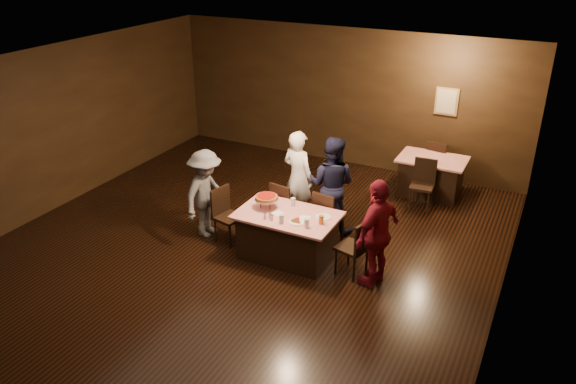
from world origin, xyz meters
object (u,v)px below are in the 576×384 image
at_px(back_table, 431,176).
at_px(glass_back, 293,202).
at_px(chair_end_left, 229,216).
at_px(diner_red_shirt, 377,233).
at_px(main_table, 287,235).
at_px(glass_amber, 321,220).
at_px(chair_far_left, 286,207).
at_px(chair_back_far, 438,162).
at_px(pizza_stand, 267,198).
at_px(chair_back_near, 422,185).
at_px(chair_end_right, 352,246).
at_px(glass_front_right, 307,223).
at_px(diner_navy_hoodie, 332,185).
at_px(chair_far_right, 329,216).
at_px(diner_grey_knit, 206,194).
at_px(glass_front_left, 282,219).
at_px(plate_empty, 323,217).
at_px(diner_white_jacket, 298,178).

bearing_deg(back_table, glass_back, -116.23).
relative_size(chair_end_left, diner_red_shirt, 0.56).
xyz_separation_m(main_table, glass_amber, (0.60, -0.05, 0.46)).
bearing_deg(chair_far_left, chair_back_far, -109.75).
bearing_deg(pizza_stand, main_table, -7.13).
distance_m(chair_back_near, chair_back_far, 1.30).
xyz_separation_m(chair_end_right, glass_front_right, (-0.65, -0.25, 0.37)).
bearing_deg(diner_navy_hoodie, glass_front_right, 93.20).
xyz_separation_m(chair_far_right, chair_back_near, (1.08, 1.95, 0.00)).
relative_size(main_table, chair_back_near, 1.68).
bearing_deg(diner_red_shirt, diner_grey_knit, -76.51).
distance_m(chair_far_right, glass_back, 0.73).
bearing_deg(glass_front_left, diner_navy_hoodie, 81.72).
height_order(chair_back_far, diner_navy_hoodie, diner_navy_hoodie).
bearing_deg(diner_red_shirt, pizza_stand, -78.13).
relative_size(chair_end_left, glass_back, 6.79).
bearing_deg(chair_back_far, chair_far_left, 69.68).
height_order(main_table, glass_front_right, glass_front_right).
height_order(back_table, glass_amber, glass_amber).
bearing_deg(back_table, glass_front_left, -111.09).
relative_size(back_table, chair_far_left, 1.37).
xyz_separation_m(diner_grey_knit, plate_empty, (2.12, 0.11, -0.00)).
relative_size(chair_back_far, diner_grey_knit, 0.61).
relative_size(back_table, chair_end_left, 1.37).
bearing_deg(back_table, chair_far_left, -125.33).
bearing_deg(chair_far_right, glass_front_left, 82.14).
relative_size(diner_navy_hoodie, glass_back, 12.36).
bearing_deg(pizza_stand, diner_white_jacket, 88.87).
height_order(back_table, diner_red_shirt, diner_red_shirt).
bearing_deg(chair_end_left, diner_grey_knit, 97.85).
bearing_deg(main_table, chair_end_left, 180.00).
distance_m(pizza_stand, glass_front_right, 0.91).
height_order(back_table, plate_empty, plate_empty).
relative_size(plate_empty, glass_amber, 1.79).
bearing_deg(diner_white_jacket, glass_amber, 142.74).
bearing_deg(pizza_stand, chair_far_left, 90.00).
bearing_deg(chair_far_right, chair_back_far, -97.76).
relative_size(glass_front_left, glass_back, 1.00).
xyz_separation_m(chair_end_right, chair_back_near, (0.38, 2.70, 0.00)).
height_order(main_table, chair_end_left, chair_end_left).
distance_m(chair_end_left, diner_red_shirt, 2.63).
bearing_deg(diner_grey_knit, chair_far_left, -56.59).
height_order(diner_white_jacket, glass_amber, diner_white_jacket).
relative_size(chair_back_near, diner_navy_hoodie, 0.55).
distance_m(diner_navy_hoodie, glass_back, 0.92).
distance_m(chair_far_left, chair_end_left, 1.03).
bearing_deg(chair_back_near, glass_amber, -111.22).
bearing_deg(chair_far_right, chair_end_right, 143.60).
bearing_deg(diner_white_jacket, glass_front_left, 120.17).
relative_size(chair_end_left, diner_white_jacket, 0.55).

